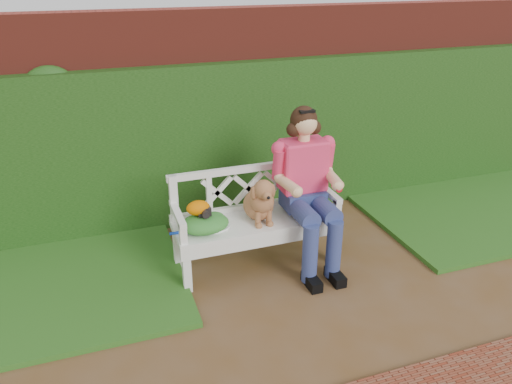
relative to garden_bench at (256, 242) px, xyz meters
name	(u,v)px	position (x,y,z in m)	size (l,w,h in m)	color
ground	(324,293)	(0.41, -0.63, -0.24)	(60.00, 60.00, 0.00)	brown
brick_wall	(253,112)	(0.41, 1.27, 0.86)	(10.00, 0.30, 2.20)	maroon
ivy_hedge	(260,140)	(0.41, 1.05, 0.61)	(10.00, 0.18, 1.70)	#2C5B1D
grass_left	(31,286)	(-1.99, 0.27, -0.21)	(2.60, 2.00, 0.05)	#1A5512
grass_right	(476,206)	(2.81, 0.27, -0.21)	(2.60, 2.00, 0.05)	#1A5512
garden_bench	(256,242)	(0.00, 0.00, 0.00)	(1.58, 0.60, 0.48)	white
seated_woman	(304,186)	(0.46, -0.02, 0.50)	(0.63, 0.84, 1.49)	#EF4E5E
dog	(259,198)	(0.02, -0.03, 0.46)	(0.29, 0.40, 0.44)	#BC5C28
tennis_racket	(211,227)	(-0.43, -0.04, 0.25)	(0.56, 0.24, 0.03)	white
green_bag	(205,223)	(-0.49, -0.06, 0.31)	(0.42, 0.33, 0.14)	green
camera_item	(204,211)	(-0.49, -0.04, 0.42)	(0.11, 0.08, 0.08)	black
baseball_glove	(198,208)	(-0.53, -0.02, 0.45)	(0.20, 0.15, 0.13)	#CC6300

